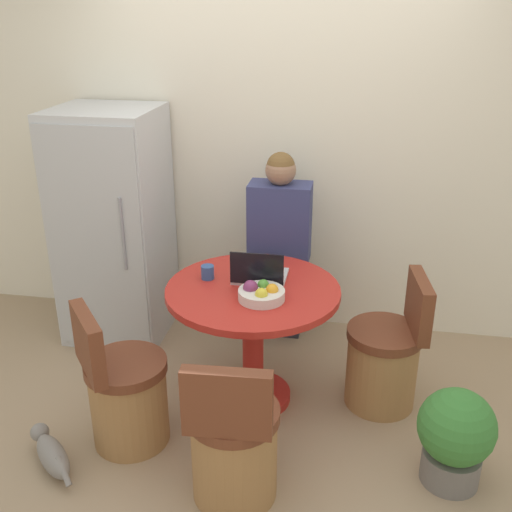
# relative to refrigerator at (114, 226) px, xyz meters

# --- Properties ---
(ground_plane) EXTENTS (12.00, 12.00, 0.00)m
(ground_plane) POSITION_rel_refrigerator_xyz_m (1.10, -0.98, -0.80)
(ground_plane) COLOR #9E8466
(wall_back) EXTENTS (7.00, 0.06, 2.60)m
(wall_back) POSITION_rel_refrigerator_xyz_m (1.10, 0.38, 0.50)
(wall_back) COLOR silver
(wall_back) RESTS_ON ground_plane
(refrigerator) EXTENTS (0.67, 0.67, 1.59)m
(refrigerator) POSITION_rel_refrigerator_xyz_m (0.00, 0.00, 0.00)
(refrigerator) COLOR silver
(refrigerator) RESTS_ON ground_plane
(dining_table) EXTENTS (0.98, 0.98, 0.74)m
(dining_table) POSITION_rel_refrigerator_xyz_m (1.09, -0.67, -0.25)
(dining_table) COLOR #B2261E
(dining_table) RESTS_ON ground_plane
(chair_near_camera) EXTENTS (0.43, 0.44, 0.82)m
(chair_near_camera) POSITION_rel_refrigerator_xyz_m (1.13, -1.44, -0.51)
(chair_near_camera) COLOR #9E7042
(chair_near_camera) RESTS_ON ground_plane
(chair_near_left_corner) EXTENTS (0.50, 0.50, 0.82)m
(chair_near_left_corner) POSITION_rel_refrigerator_xyz_m (0.48, -1.15, -0.51)
(chair_near_left_corner) COLOR #9E7042
(chair_near_left_corner) RESTS_ON ground_plane
(chair_right_side) EXTENTS (0.45, 0.44, 0.82)m
(chair_right_side) POSITION_rel_refrigerator_xyz_m (1.85, -0.57, -0.51)
(chair_right_side) COLOR #9E7042
(chair_right_side) RESTS_ON ground_plane
(person_seated) EXTENTS (0.40, 0.37, 1.36)m
(person_seated) POSITION_rel_refrigerator_xyz_m (1.14, 0.05, -0.06)
(person_seated) COLOR #2D2D38
(person_seated) RESTS_ON ground_plane
(laptop) EXTENTS (0.30, 0.25, 0.20)m
(laptop) POSITION_rel_refrigerator_xyz_m (1.11, -0.56, -0.01)
(laptop) COLOR #B7B7BC
(laptop) RESTS_ON dining_table
(fruit_bowl) EXTENTS (0.25, 0.25, 0.10)m
(fruit_bowl) POSITION_rel_refrigerator_xyz_m (1.16, -0.80, -0.01)
(fruit_bowl) COLOR beige
(fruit_bowl) RESTS_ON dining_table
(coffee_cup) EXTENTS (0.07, 0.07, 0.08)m
(coffee_cup) POSITION_rel_refrigerator_xyz_m (0.81, -0.59, -0.01)
(coffee_cup) COLOR #2D4C84
(coffee_cup) RESTS_ON dining_table
(cat) EXTENTS (0.36, 0.34, 0.16)m
(cat) POSITION_rel_refrigerator_xyz_m (0.17, -1.41, -0.71)
(cat) COLOR gray
(cat) RESTS_ON ground_plane
(potted_plant) EXTENTS (0.38, 0.38, 0.52)m
(potted_plant) POSITION_rel_refrigerator_xyz_m (2.17, -1.15, -0.52)
(potted_plant) COLOR slate
(potted_plant) RESTS_ON ground_plane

